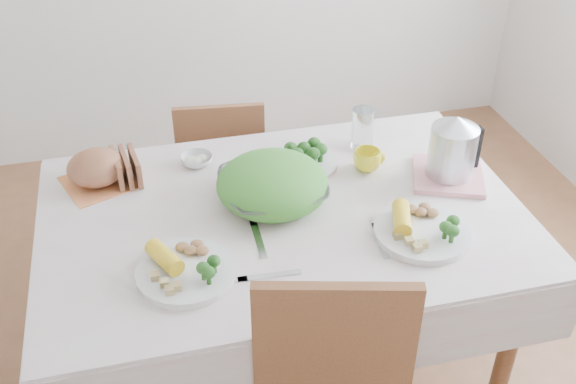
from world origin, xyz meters
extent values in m
plane|color=brown|center=(0.00, 0.00, 0.00)|extent=(3.60, 3.60, 0.00)
cube|color=brown|center=(0.00, 0.00, 0.38)|extent=(1.40, 0.90, 0.75)
cube|color=silver|center=(0.00, 0.00, 0.76)|extent=(1.50, 1.00, 0.01)
cube|color=brown|center=(-0.08, 0.81, 0.47)|extent=(0.41, 0.41, 0.82)
imported|color=white|center=(-0.02, 0.07, 0.80)|extent=(0.36, 0.36, 0.08)
cylinder|color=white|center=(-0.33, -0.22, 0.77)|extent=(0.31, 0.31, 0.02)
cylinder|color=white|center=(0.37, -0.22, 0.77)|extent=(0.41, 0.41, 0.02)
cylinder|color=beige|center=(0.13, 0.25, 0.77)|extent=(0.26, 0.26, 0.02)
cube|color=#DD7C44|center=(-0.56, 0.30, 0.76)|extent=(0.28, 0.28, 0.00)
ellipsoid|color=brown|center=(-0.56, 0.30, 0.82)|extent=(0.21, 0.20, 0.11)
imported|color=white|center=(-0.23, 0.34, 0.78)|extent=(0.14, 0.14, 0.03)
imported|color=yellow|center=(0.33, 0.17, 0.80)|extent=(0.10, 0.10, 0.07)
cylinder|color=white|center=(0.37, 0.32, 0.83)|extent=(0.10, 0.10, 0.15)
cube|color=pink|center=(0.58, 0.05, 0.77)|extent=(0.30, 0.30, 0.02)
cylinder|color=#B2B5BA|center=(0.58, 0.05, 0.88)|extent=(0.20, 0.20, 0.22)
cube|color=silver|center=(-0.10, -0.12, 0.76)|extent=(0.03, 0.19, 0.00)
cube|color=silver|center=(0.24, -0.21, 0.76)|extent=(0.04, 0.17, 0.00)
cube|color=silver|center=(-0.11, -0.28, 0.76)|extent=(0.18, 0.03, 0.00)
camera|label=1|loc=(-0.39, -1.65, 2.02)|focal=42.00mm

